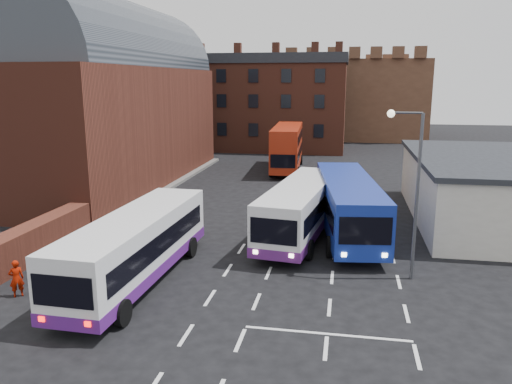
% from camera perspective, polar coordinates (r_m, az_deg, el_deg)
% --- Properties ---
extents(ground, '(180.00, 180.00, 0.00)m').
position_cam_1_polar(ground, '(22.28, -4.73, -11.13)').
color(ground, black).
extents(railway_station, '(12.00, 28.00, 16.00)m').
position_cam_1_polar(railway_station, '(45.75, -17.15, 10.43)').
color(railway_station, '#602B1E').
rests_on(railway_station, ground).
extents(forecourt_wall, '(1.20, 10.00, 1.80)m').
position_cam_1_polar(forecourt_wall, '(27.90, -24.40, -5.32)').
color(forecourt_wall, '#602B1E').
rests_on(forecourt_wall, ground).
extents(cream_building, '(10.40, 16.40, 4.25)m').
position_cam_1_polar(cream_building, '(35.65, 25.73, 0.36)').
color(cream_building, beige).
rests_on(cream_building, ground).
extents(brick_terrace, '(22.00, 10.00, 11.00)m').
position_cam_1_polar(brick_terrace, '(66.74, 0.51, 9.67)').
color(brick_terrace, brown).
rests_on(brick_terrace, ground).
extents(castle_keep, '(22.00, 22.00, 12.00)m').
position_cam_1_polar(castle_keep, '(85.71, 10.94, 10.44)').
color(castle_keep, brown).
rests_on(castle_keep, ground).
extents(bus_white_outbound, '(3.14, 11.47, 3.11)m').
position_cam_1_polar(bus_white_outbound, '(23.11, -13.53, -5.68)').
color(bus_white_outbound, white).
rests_on(bus_white_outbound, ground).
extents(bus_white_inbound, '(4.11, 11.75, 3.14)m').
position_cam_1_polar(bus_white_inbound, '(29.04, 5.15, -1.58)').
color(bus_white_inbound, silver).
rests_on(bus_white_inbound, ground).
extents(bus_blue, '(4.37, 12.53, 3.35)m').
position_cam_1_polar(bus_blue, '(29.70, 10.49, -1.18)').
color(bus_blue, navy).
rests_on(bus_blue, ground).
extents(bus_red_double, '(3.30, 11.37, 4.50)m').
position_cam_1_polar(bus_red_double, '(50.50, 3.57, 5.14)').
color(bus_red_double, '#9E240E').
rests_on(bus_red_double, ground).
extents(street_lamp, '(1.57, 0.37, 7.72)m').
position_cam_1_polar(street_lamp, '(23.16, 17.39, 1.34)').
color(street_lamp, '#4C4E53').
rests_on(street_lamp, ground).
extents(pedestrian_red, '(0.70, 0.68, 1.62)m').
position_cam_1_polar(pedestrian_red, '(23.58, -25.70, -8.90)').
color(pedestrian_red, '#9B1502').
rests_on(pedestrian_red, ground).
extents(pedestrian_beige, '(0.84, 0.74, 1.44)m').
position_cam_1_polar(pedestrian_beige, '(22.12, -21.85, -10.19)').
color(pedestrian_beige, tan).
rests_on(pedestrian_beige, ground).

